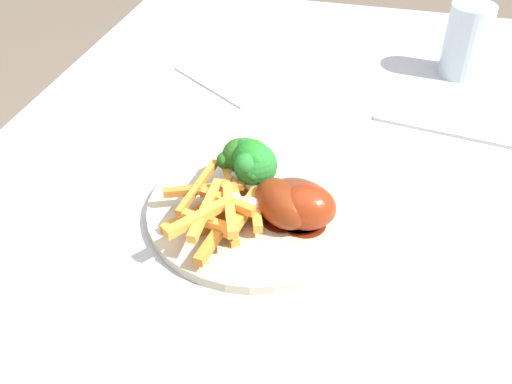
{
  "coord_description": "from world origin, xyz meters",
  "views": [
    {
      "loc": [
        -0.57,
        -0.11,
        1.15
      ],
      "look_at": [
        -0.08,
        0.02,
        0.75
      ],
      "focal_mm": 40.95,
      "sensor_mm": 36.0,
      "label": 1
    }
  ],
  "objects": [
    {
      "name": "dining_table",
      "position": [
        0.0,
        0.0,
        0.62
      ],
      "size": [
        1.2,
        0.81,
        0.72
      ],
      "color": "#B7B7BC",
      "rests_on": "ground_plane"
    },
    {
      "name": "dinner_plate",
      "position": [
        -0.08,
        0.02,
        0.72
      ],
      "size": [
        0.25,
        0.25,
        0.01
      ],
      "primitive_type": "cylinder",
      "color": "beige",
      "rests_on": "dining_table"
    },
    {
      "name": "broccoli_floret_front",
      "position": [
        -0.05,
        0.03,
        0.77
      ],
      "size": [
        0.05,
        0.05,
        0.07
      ],
      "color": "#80A051",
      "rests_on": "dinner_plate"
    },
    {
      "name": "broccoli_floret_middle",
      "position": [
        -0.04,
        0.05,
        0.76
      ],
      "size": [
        0.04,
        0.05,
        0.06
      ],
      "color": "#83BB4B",
      "rests_on": "dinner_plate"
    },
    {
      "name": "broccoli_floret_back",
      "position": [
        -0.05,
        0.03,
        0.77
      ],
      "size": [
        0.05,
        0.05,
        0.06
      ],
      "color": "#7BA157",
      "rests_on": "dinner_plate"
    },
    {
      "name": "carrot_fries_pile",
      "position": [
        -0.11,
        0.04,
        0.75
      ],
      "size": [
        0.16,
        0.13,
        0.04
      ],
      "color": "orange",
      "rests_on": "dinner_plate"
    },
    {
      "name": "chicken_drumstick_near",
      "position": [
        -0.09,
        -0.01,
        0.75
      ],
      "size": [
        0.11,
        0.11,
        0.05
      ],
      "color": "#561909",
      "rests_on": "dinner_plate"
    },
    {
      "name": "chicken_drumstick_far",
      "position": [
        -0.09,
        -0.04,
        0.75
      ],
      "size": [
        0.06,
        0.12,
        0.05
      ],
      "color": "#621909",
      "rests_on": "dinner_plate"
    },
    {
      "name": "chicken_drumstick_extra",
      "position": [
        -0.09,
        -0.03,
        0.75
      ],
      "size": [
        0.08,
        0.14,
        0.05
      ],
      "color": "#4B1E10",
      "rests_on": "dinner_plate"
    },
    {
      "name": "fork",
      "position": [
        0.15,
        -0.19,
        0.72
      ],
      "size": [
        0.04,
        0.19,
        0.0
      ],
      "primitive_type": "cube",
      "rotation": [
        0.0,
        0.0,
        1.41
      ],
      "color": "silver",
      "rests_on": "dining_table"
    },
    {
      "name": "water_glass",
      "position": [
        0.34,
        -0.22,
        0.77
      ],
      "size": [
        0.07,
        0.07,
        0.11
      ],
      "primitive_type": "cylinder",
      "color": "silver",
      "rests_on": "dining_table"
    },
    {
      "name": "napkin",
      "position": [
        0.25,
        0.12,
        0.72
      ],
      "size": [
        0.21,
        0.22,
        0.0
      ],
      "primitive_type": "cube",
      "rotation": [
        0.0,
        0.0,
        0.96
      ],
      "color": "white",
      "rests_on": "dining_table"
    }
  ]
}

